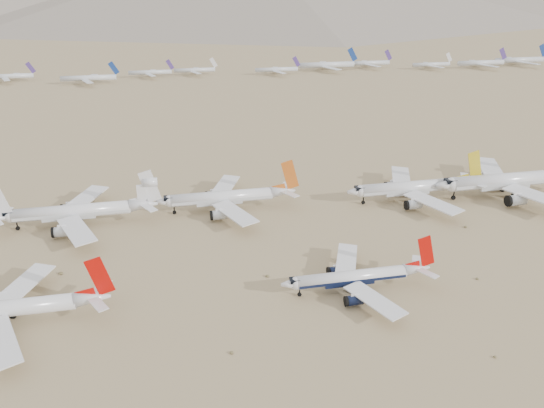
{
  "coord_description": "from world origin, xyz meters",
  "views": [
    {
      "loc": [
        -54.31,
        -106.46,
        75.19
      ],
      "look_at": [
        -22.38,
        46.6,
        7.0
      ],
      "focal_mm": 35.0,
      "sensor_mm": 36.0,
      "label": 1
    }
  ],
  "objects_px": {
    "row2_navy_widebody": "(512,180)",
    "second_airliner": "(11,308)",
    "row2_white_trijet": "(81,211)",
    "main_airliner": "(358,277)"
  },
  "relations": [
    {
      "from": "row2_navy_widebody",
      "to": "second_airliner",
      "type": "bearing_deg",
      "value": -163.76
    },
    {
      "from": "second_airliner",
      "to": "row2_white_trijet",
      "type": "relative_size",
      "value": 0.9
    },
    {
      "from": "second_airliner",
      "to": "row2_white_trijet",
      "type": "distance_m",
      "value": 53.53
    },
    {
      "from": "second_airliner",
      "to": "row2_navy_widebody",
      "type": "bearing_deg",
      "value": 16.24
    },
    {
      "from": "main_airliner",
      "to": "row2_white_trijet",
      "type": "distance_m",
      "value": 92.18
    },
    {
      "from": "second_airliner",
      "to": "row2_navy_widebody",
      "type": "distance_m",
      "value": 167.7
    },
    {
      "from": "main_airliner",
      "to": "second_airliner",
      "type": "distance_m",
      "value": 83.5
    },
    {
      "from": "row2_navy_widebody",
      "to": "row2_white_trijet",
      "type": "bearing_deg",
      "value": 177.82
    },
    {
      "from": "main_airliner",
      "to": "row2_navy_widebody",
      "type": "height_order",
      "value": "row2_navy_widebody"
    },
    {
      "from": "main_airliner",
      "to": "row2_white_trijet",
      "type": "xyz_separation_m",
      "value": [
        -74.02,
        54.91,
        1.24
      ]
    }
  ]
}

